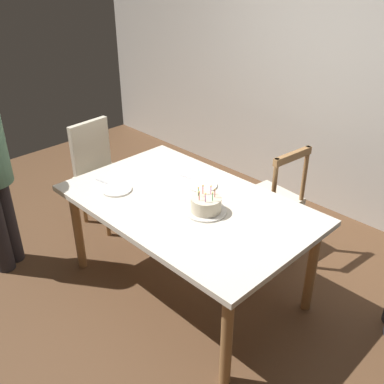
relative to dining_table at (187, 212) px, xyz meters
The scene contains 10 objects.
ground 0.67m from the dining_table, ahead, with size 6.40×6.40×0.00m, color brown.
back_wall 1.95m from the dining_table, 90.00° to the left, with size 6.40×0.10×2.60m, color beige.
dining_table is the anchor object (origin of this frame).
birthday_cake 0.22m from the dining_table, ahead, with size 0.28×0.28×0.18m.
plate_near_celebrant 0.55m from the dining_table, 153.08° to the right, with size 0.22×0.22×0.01m, color white.
plate_far_side 0.27m from the dining_table, 109.70° to the left, with size 0.22×0.22×0.01m, color white.
fork_near_celebrant 0.69m from the dining_table, 159.56° to the right, with size 0.18×0.02×0.01m, color silver.
fork_far_side 0.37m from the dining_table, 133.46° to the left, with size 0.18×0.02×0.01m, color silver.
chair_spindle_back 0.89m from the dining_table, 82.52° to the left, with size 0.48×0.48×0.95m.
chair_upholstered 1.28m from the dining_table, behind, with size 0.47×0.47×0.95m.
Camera 1 is at (1.91, -1.84, 2.31)m, focal length 41.43 mm.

